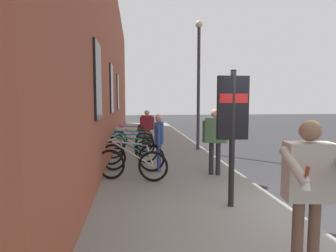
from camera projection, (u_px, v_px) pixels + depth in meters
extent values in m
plane|color=#2D2D30|center=(234.00, 154.00, 10.50)|extent=(60.00, 60.00, 0.00)
cube|color=gray|center=(157.00, 145.00, 12.14)|extent=(24.00, 3.50, 0.12)
cube|color=brown|center=(110.00, 67.00, 12.58)|extent=(22.00, 0.60, 7.05)
cube|color=black|center=(98.00, 81.00, 5.80)|extent=(0.90, 0.06, 1.60)
cube|color=black|center=(111.00, 89.00, 9.26)|extent=(0.90, 0.06, 1.60)
cube|color=black|center=(118.00, 92.00, 12.72)|extent=(0.90, 0.06, 1.60)
torus|color=black|center=(111.00, 164.00, 6.65)|extent=(0.29, 0.70, 0.72)
torus|color=black|center=(153.00, 166.00, 6.44)|extent=(0.29, 0.70, 0.72)
cylinder|color=silver|center=(132.00, 154.00, 6.52)|extent=(0.36, 0.98, 0.58)
cylinder|color=silver|center=(129.00, 143.00, 6.51)|extent=(0.31, 0.82, 0.09)
cylinder|color=silver|center=(150.00, 156.00, 6.43)|extent=(0.09, 0.19, 0.51)
cube|color=black|center=(147.00, 143.00, 6.42)|extent=(0.16, 0.22, 0.06)
cylinder|color=silver|center=(112.00, 139.00, 6.59)|extent=(0.46, 0.18, 0.02)
torus|color=black|center=(113.00, 157.00, 7.49)|extent=(0.23, 0.71, 0.72)
torus|color=black|center=(151.00, 158.00, 7.36)|extent=(0.23, 0.71, 0.72)
cylinder|color=#267F3F|center=(133.00, 148.00, 7.39)|extent=(0.28, 1.00, 0.58)
cylinder|color=#267F3F|center=(130.00, 138.00, 7.38)|extent=(0.24, 0.84, 0.09)
cylinder|color=#267F3F|center=(149.00, 149.00, 7.34)|extent=(0.08, 0.19, 0.51)
cube|color=black|center=(146.00, 138.00, 7.33)|extent=(0.15, 0.22, 0.06)
cylinder|color=#267F3F|center=(114.00, 135.00, 7.43)|extent=(0.47, 0.14, 0.02)
torus|color=black|center=(111.00, 153.00, 8.15)|extent=(0.16, 0.72, 0.72)
torus|color=black|center=(147.00, 151.00, 8.41)|extent=(0.16, 0.72, 0.72)
cylinder|color=#1E4CA5|center=(130.00, 143.00, 8.26)|extent=(0.17, 1.01, 0.58)
cylinder|color=#1E4CA5|center=(127.00, 134.00, 8.22)|extent=(0.15, 0.85, 0.09)
cylinder|color=#1E4CA5|center=(144.00, 143.00, 8.37)|extent=(0.06, 0.19, 0.51)
cube|color=black|center=(142.00, 134.00, 8.32)|extent=(0.13, 0.21, 0.06)
cylinder|color=#1E4CA5|center=(113.00, 132.00, 8.11)|extent=(0.48, 0.09, 0.02)
torus|color=black|center=(113.00, 148.00, 9.03)|extent=(0.22, 0.72, 0.72)
torus|color=black|center=(145.00, 146.00, 9.38)|extent=(0.22, 0.72, 0.72)
cylinder|color=#267F3F|center=(130.00, 138.00, 9.19)|extent=(0.26, 1.00, 0.58)
cylinder|color=#267F3F|center=(128.00, 131.00, 9.14)|extent=(0.22, 0.84, 0.09)
cylinder|color=#267F3F|center=(142.00, 139.00, 9.33)|extent=(0.08, 0.19, 0.51)
cube|color=black|center=(140.00, 130.00, 9.28)|extent=(0.14, 0.22, 0.06)
cylinder|color=#267F3F|center=(115.00, 129.00, 9.00)|extent=(0.47, 0.13, 0.02)
torus|color=black|center=(116.00, 144.00, 9.84)|extent=(0.21, 0.72, 0.72)
torus|color=black|center=(145.00, 142.00, 10.18)|extent=(0.21, 0.72, 0.72)
cylinder|color=silver|center=(131.00, 135.00, 10.00)|extent=(0.24, 1.00, 0.58)
cylinder|color=silver|center=(129.00, 129.00, 9.95)|extent=(0.21, 0.84, 0.09)
cylinder|color=silver|center=(143.00, 136.00, 10.13)|extent=(0.07, 0.19, 0.51)
cube|color=black|center=(140.00, 128.00, 10.08)|extent=(0.14, 0.22, 0.06)
cylinder|color=silver|center=(117.00, 127.00, 9.81)|extent=(0.47, 0.12, 0.02)
torus|color=black|center=(118.00, 140.00, 10.78)|extent=(0.20, 0.72, 0.72)
torus|color=black|center=(144.00, 139.00, 11.11)|extent=(0.20, 0.72, 0.72)
cylinder|color=#8C338C|center=(132.00, 133.00, 10.93)|extent=(0.24, 1.00, 0.58)
cylinder|color=#8C338C|center=(130.00, 126.00, 10.88)|extent=(0.21, 0.84, 0.09)
cylinder|color=#8C338C|center=(143.00, 133.00, 11.07)|extent=(0.07, 0.19, 0.51)
cube|color=black|center=(141.00, 126.00, 11.02)|extent=(0.14, 0.22, 0.06)
cylinder|color=#8C338C|center=(119.00, 125.00, 10.74)|extent=(0.47, 0.12, 0.02)
cylinder|color=black|center=(232.00, 139.00, 4.85)|extent=(0.10, 0.10, 2.40)
cube|color=black|center=(233.00, 108.00, 4.80)|extent=(0.09, 0.55, 1.10)
cube|color=red|center=(233.00, 98.00, 4.79)|extent=(0.10, 0.50, 0.16)
cylinder|color=#26262D|center=(218.00, 159.00, 7.04)|extent=(0.12, 0.12, 0.83)
cylinder|color=#26262D|center=(211.00, 158.00, 7.08)|extent=(0.12, 0.12, 0.83)
cube|color=#4C724C|center=(215.00, 130.00, 6.99)|extent=(0.40, 0.54, 0.62)
sphere|color=#D8AD8C|center=(215.00, 113.00, 6.96)|extent=(0.22, 0.22, 0.22)
cylinder|color=#4C724C|center=(226.00, 132.00, 6.93)|extent=(0.10, 0.10, 0.55)
cylinder|color=#4C724C|center=(204.00, 132.00, 7.07)|extent=(0.10, 0.10, 0.55)
cylinder|color=brown|center=(145.00, 139.00, 11.09)|extent=(0.11, 0.11, 0.74)
cylinder|color=brown|center=(149.00, 139.00, 11.06)|extent=(0.11, 0.11, 0.74)
cube|color=maroon|center=(147.00, 122.00, 11.02)|extent=(0.34, 0.48, 0.56)
sphere|color=#D8AD8C|center=(147.00, 113.00, 10.98)|extent=(0.20, 0.20, 0.20)
cylinder|color=maroon|center=(141.00, 123.00, 11.07)|extent=(0.09, 0.09, 0.50)
cylinder|color=maroon|center=(153.00, 123.00, 10.97)|extent=(0.09, 0.09, 0.50)
cylinder|color=#334C8C|center=(159.00, 158.00, 7.35)|extent=(0.11, 0.11, 0.75)
cylinder|color=#334C8C|center=(159.00, 157.00, 7.51)|extent=(0.11, 0.11, 0.75)
cube|color=#334C8C|center=(159.00, 133.00, 7.37)|extent=(0.47, 0.28, 0.56)
sphere|color=#D8AD8C|center=(159.00, 118.00, 7.34)|extent=(0.20, 0.20, 0.20)
cylinder|color=#334C8C|center=(158.00, 135.00, 7.13)|extent=(0.09, 0.09, 0.50)
cylinder|color=#334C8C|center=(160.00, 133.00, 7.62)|extent=(0.09, 0.09, 0.50)
cylinder|color=brown|center=(314.00, 237.00, 2.98)|extent=(0.12, 0.12, 0.82)
cylinder|color=brown|center=(297.00, 237.00, 2.98)|extent=(0.12, 0.12, 0.82)
cube|color=#B2A599|center=(309.00, 172.00, 2.92)|extent=(0.31, 0.51, 0.62)
sphere|color=#8C664C|center=(310.00, 131.00, 2.88)|extent=(0.22, 0.22, 0.22)
cylinder|color=#B2A599|center=(294.00, 166.00, 2.73)|extent=(0.44, 0.12, 0.34)
cone|color=white|center=(307.00, 182.00, 2.55)|extent=(0.14, 0.11, 0.16)
cylinder|color=brown|center=(307.00, 171.00, 2.54)|extent=(0.07, 0.04, 0.11)
cylinder|color=#333338|center=(198.00, 90.00, 10.55)|extent=(0.12, 0.12, 4.60)
sphere|color=silver|center=(199.00, 24.00, 10.34)|extent=(0.28, 0.28, 0.28)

